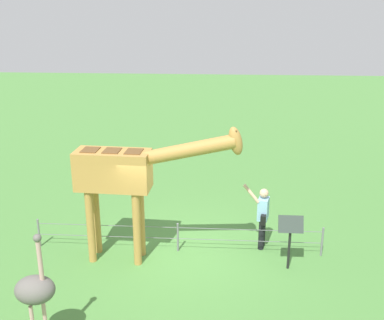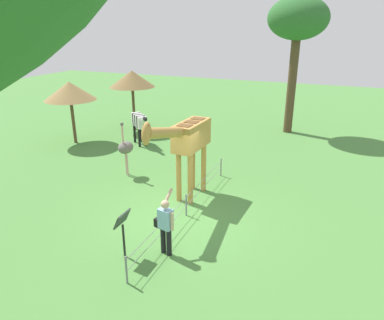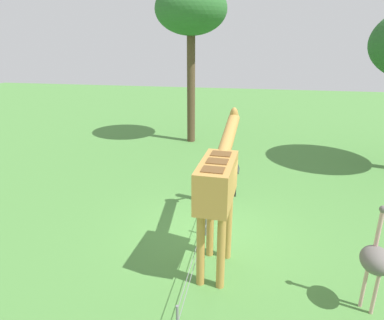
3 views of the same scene
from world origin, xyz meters
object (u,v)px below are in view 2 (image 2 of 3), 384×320
info_sign (123,225)px  shade_hut_far (132,79)px  visitor (165,224)px  zebra (140,122)px  ostrich (126,148)px  giraffe (187,140)px  shade_hut_near (70,91)px  tree_west (298,22)px

info_sign → shade_hut_far: bearing=-150.0°
visitor → info_sign: bearing=-59.9°
visitor → info_sign: 1.09m
zebra → ostrich: (3.68, 1.53, 0.01)m
visitor → zebra: (-7.86, -5.39, 0.26)m
giraffe → ostrich: size_ratio=1.70×
giraffe → info_sign: (3.72, -0.20, -1.21)m
shade_hut_near → ostrich: bearing=61.1°
ostrich → info_sign: 5.56m
shade_hut_far → zebra: bearing=36.9°
visitor → shade_hut_near: (-6.83, -8.67, 1.77)m
visitor → tree_west: 14.11m
giraffe → shade_hut_far: 9.55m
zebra → shade_hut_far: shade_hut_far is taller
giraffe → shade_hut_near: 8.74m
giraffe → tree_west: tree_west is taller
visitor → ostrich: size_ratio=0.76×
visitor → shade_hut_far: 12.63m
visitor → shade_hut_far: shade_hut_far is taller
ostrich → tree_west: 11.31m
giraffe → shade_hut_near: giraffe is taller
shade_hut_near → tree_west: size_ratio=0.44×
giraffe → ostrich: 3.42m
shade_hut_near → zebra: bearing=107.4°
visitor → shade_hut_near: 11.18m
tree_west → info_sign: size_ratio=5.43×
ostrich → shade_hut_far: size_ratio=0.67×
shade_hut_far → info_sign: shade_hut_far is taller
visitor → info_sign: visitor is taller
ostrich → visitor: bearing=42.7°
tree_west → shade_hut_far: bearing=-70.6°
giraffe → ostrich: bearing=-108.0°
zebra → tree_west: bearing=128.8°
ostrich → shade_hut_near: shade_hut_near is taller
giraffe → tree_west: 10.82m
visitor → shade_hut_near: size_ratio=0.55×
ostrich → info_sign: ostrich is taller
shade_hut_far → shade_hut_near: bearing=-24.1°
zebra → shade_hut_far: bearing=-143.1°
visitor → zebra: visitor is taller
zebra → ostrich: bearing=22.6°
info_sign → visitor: bearing=120.1°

